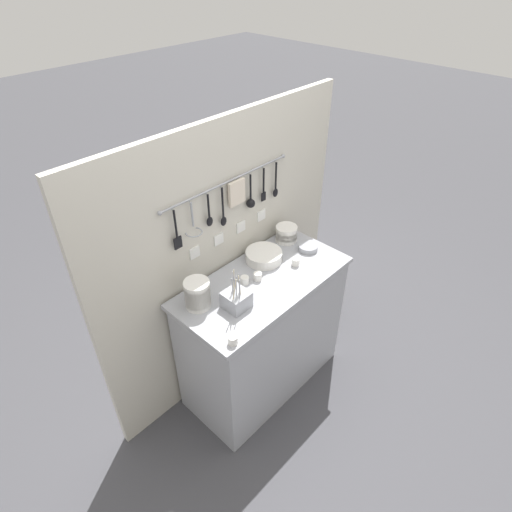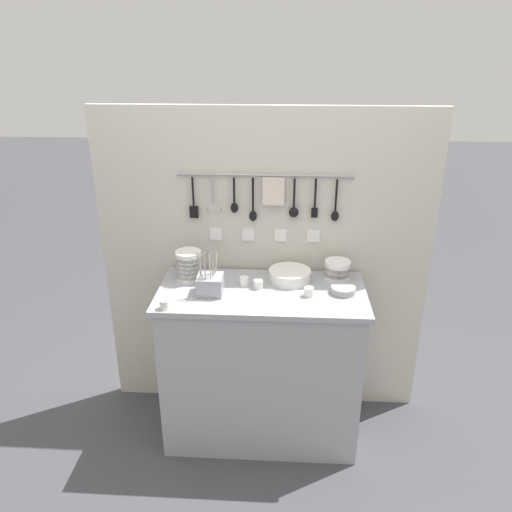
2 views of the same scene
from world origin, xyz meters
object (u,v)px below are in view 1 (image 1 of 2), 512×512
at_px(bowl_stack_tall_left, 286,234).
at_px(cup_by_caddy, 258,276).
at_px(cup_back_right, 233,340).
at_px(cutlery_caddy, 236,299).
at_px(bowl_stack_wide_centre, 198,294).
at_px(cup_beside_plates, 245,280).
at_px(plate_stack, 264,256).
at_px(steel_mixing_bowl, 308,247).
at_px(cup_centre, 296,262).

relative_size(bowl_stack_tall_left, cup_by_caddy, 2.86).
bearing_deg(cup_back_right, cutlery_caddy, 41.65).
bearing_deg(bowl_stack_wide_centre, cup_beside_plates, -9.85).
bearing_deg(cutlery_caddy, plate_stack, 23.11).
bearing_deg(cup_by_caddy, steel_mixing_bowl, -4.00).
bearing_deg(cup_beside_plates, plate_stack, 16.54).
height_order(cup_beside_plates, cup_by_caddy, same).
relative_size(cup_by_caddy, cup_back_right, 1.00).
bearing_deg(plate_stack, cutlery_caddy, -156.89).
xyz_separation_m(plate_stack, cup_back_right, (-0.63, -0.36, -0.01)).
bearing_deg(cup_by_caddy, bowl_stack_wide_centre, 167.63).
relative_size(bowl_stack_tall_left, plate_stack, 0.62).
bearing_deg(steel_mixing_bowl, cutlery_caddy, -176.59).
height_order(plate_stack, cup_back_right, plate_stack).
bearing_deg(cup_centre, cup_back_right, -165.98).
xyz_separation_m(cup_beside_plates, cup_by_caddy, (0.08, -0.03, 0.00)).
bearing_deg(cutlery_caddy, cup_centre, -0.02).
xyz_separation_m(bowl_stack_wide_centre, cup_back_right, (-0.06, -0.34, -0.06)).
relative_size(bowl_stack_wide_centre, cup_beside_plates, 3.37).
distance_m(bowl_stack_tall_left, cup_centre, 0.28).
bearing_deg(cup_centre, steel_mixing_bowl, 12.90).
distance_m(bowl_stack_tall_left, cup_beside_plates, 0.53).
xyz_separation_m(plate_stack, cup_beside_plates, (-0.25, -0.07, -0.01)).
bearing_deg(cup_centre, cutlery_caddy, 179.98).
relative_size(bowl_stack_wide_centre, cutlery_caddy, 0.67).
distance_m(plate_stack, cutlery_caddy, 0.46).
xyz_separation_m(plate_stack, cutlery_caddy, (-0.42, -0.18, 0.02)).
distance_m(bowl_stack_tall_left, steel_mixing_bowl, 0.18).
distance_m(plate_stack, steel_mixing_bowl, 0.32).
xyz_separation_m(cutlery_caddy, cup_by_caddy, (0.25, 0.07, -0.03)).
bearing_deg(plate_stack, bowl_stack_tall_left, 8.21).
bearing_deg(steel_mixing_bowl, cup_back_right, -166.21).
relative_size(bowl_stack_wide_centre, cup_back_right, 3.37).
distance_m(cup_beside_plates, cup_back_right, 0.47).
bearing_deg(cup_by_caddy, plate_stack, 32.01).
xyz_separation_m(bowl_stack_wide_centre, cup_beside_plates, (0.31, -0.05, -0.06)).
bearing_deg(bowl_stack_tall_left, steel_mixing_bowl, -84.18).
xyz_separation_m(bowl_stack_wide_centre, plate_stack, (0.56, 0.02, -0.05)).
bearing_deg(steel_mixing_bowl, cup_by_caddy, 176.00).
height_order(cup_by_caddy, cup_back_right, same).
xyz_separation_m(bowl_stack_tall_left, cup_by_caddy, (-0.44, -0.14, -0.03)).
bearing_deg(bowl_stack_tall_left, plate_stack, -171.79).
distance_m(cutlery_caddy, cup_beside_plates, 0.20).
relative_size(bowl_stack_tall_left, cup_back_right, 2.86).
distance_m(bowl_stack_wide_centre, plate_stack, 0.57).
bearing_deg(cup_beside_plates, bowl_stack_wide_centre, 170.15).
bearing_deg(bowl_stack_tall_left, cutlery_caddy, -162.40).
relative_size(bowl_stack_tall_left, steel_mixing_bowl, 1.10).
xyz_separation_m(bowl_stack_tall_left, plate_stack, (-0.27, -0.04, -0.02)).
relative_size(cup_beside_plates, cup_centre, 1.00).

